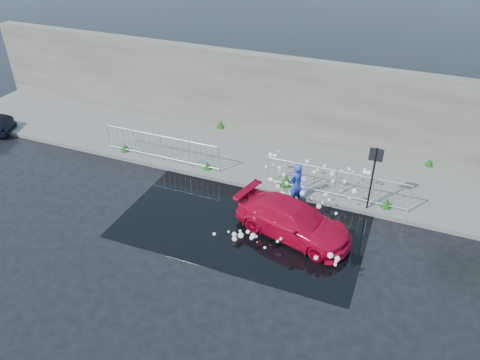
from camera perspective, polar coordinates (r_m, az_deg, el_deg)
name	(u,v)px	position (r m, az deg, el deg)	size (l,w,h in m)	color
ground	(218,235)	(15.18, -2.65, -6.75)	(90.00, 90.00, 0.00)	black
pavement	(269,161)	(18.97, 3.59, 2.35)	(30.00, 4.00, 0.15)	slate
curb	(252,186)	(17.36, 1.43, -0.72)	(30.00, 0.25, 0.16)	slate
retaining_wall	(288,99)	(20.04, 5.86, 9.81)	(30.00, 0.60, 3.50)	#58544A
puddle	(244,221)	(15.74, 0.52, -5.03)	(8.00, 5.00, 0.01)	black
sign_post	(374,169)	(15.83, 15.99, 1.31)	(0.45, 0.06, 2.50)	black
railing_left	(161,147)	(18.86, -9.61, 4.03)	(5.05, 0.05, 1.10)	silver
railing_right	(336,183)	(16.66, 11.58, -0.35)	(5.05, 0.05, 1.10)	silver
weeds	(266,162)	(18.40, 3.22, 2.25)	(12.17, 3.93, 0.45)	#154211
water_spray	(300,197)	(15.73, 7.38, -2.09)	(3.75, 5.40, 1.04)	white
red_car	(293,220)	(14.96, 6.53, -4.92)	(1.56, 3.84, 1.12)	red
person	(296,184)	(16.26, 6.82, -0.54)	(0.58, 0.38, 1.58)	blue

